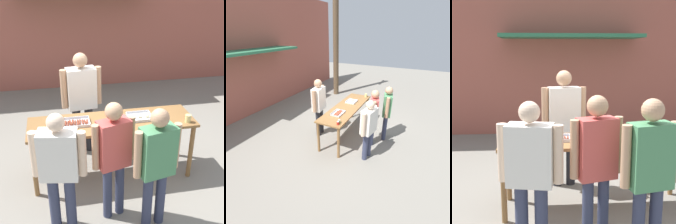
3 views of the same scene
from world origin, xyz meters
The scene contains 11 objects.
ground_plane centered at (0.00, 0.00, 0.00)m, with size 24.00×24.00×0.00m, color gray.
serving_table centered at (0.00, 0.00, 0.83)m, with size 2.46×0.73×0.94m.
food_tray_sausages centered at (-0.54, 0.03, 0.96)m, with size 0.42×0.29×0.04m.
food_tray_buns centered at (0.43, 0.03, 0.96)m, with size 0.36×0.31×0.06m.
condiment_jar_mustard centered at (-1.10, -0.25, 0.98)m, with size 0.06×0.06×0.09m.
condiment_jar_ketchup centered at (-1.00, -0.24, 0.98)m, with size 0.06×0.06×0.09m.
beer_cup centered at (1.08, -0.24, 1.00)m, with size 0.09×0.09×0.11m.
person_server_behind_table centered at (-0.36, 0.76, 1.06)m, with size 0.67×0.31×1.78m.
person_customer_holding_hotdog centered at (-0.81, -0.94, 0.94)m, with size 0.64×0.32×1.60m.
person_customer_with_cup centered at (0.31, -1.13, 0.97)m, with size 0.59×0.30×1.64m.
person_customer_waiting_in_line centered at (-0.15, -0.87, 0.98)m, with size 0.55×0.31×1.64m.
Camera 1 is at (-0.79, -3.98, 3.08)m, focal length 50.00 mm.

